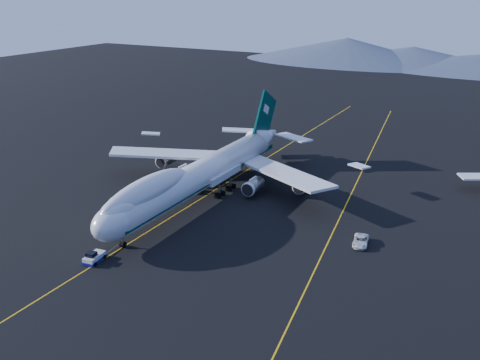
% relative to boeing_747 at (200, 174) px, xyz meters
% --- Properties ---
extents(ground, '(500.00, 500.00, 0.00)m').
position_rel_boeing_747_xyz_m(ground, '(-0.00, -0.03, -5.81)').
color(ground, black).
rests_on(ground, ground).
extents(taxiway_line_main, '(0.25, 220.00, 0.01)m').
position_rel_boeing_747_xyz_m(taxiway_line_main, '(-0.00, -0.03, -5.80)').
color(taxiway_line_main, '#E3A90D').
rests_on(taxiway_line_main, ground).
extents(taxiway_line_side, '(28.08, 198.09, 0.01)m').
position_rel_boeing_747_xyz_m(taxiway_line_side, '(30.00, 9.97, -5.80)').
color(taxiway_line_side, '#E3A90D').
rests_on(taxiway_line_side, ground).
extents(boeing_747, '(59.62, 72.43, 19.37)m').
position_rel_boeing_747_xyz_m(boeing_747, '(0.00, 0.00, 0.00)').
color(boeing_747, silver).
rests_on(boeing_747, ground).
extents(pushback_tug, '(2.94, 4.58, 1.88)m').
position_rel_boeing_747_xyz_m(pushback_tug, '(-0.87, -33.02, -5.22)').
color(pushback_tug, silver).
rests_on(pushback_tug, ground).
extents(service_van, '(3.65, 6.10, 1.59)m').
position_rel_boeing_747_xyz_m(service_van, '(37.95, -5.02, -5.02)').
color(service_van, silver).
rests_on(service_van, ground).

